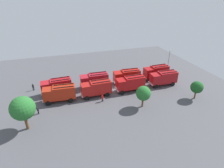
# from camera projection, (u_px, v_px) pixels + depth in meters

# --- Properties ---
(ground_plane) EXTENTS (63.68, 63.68, 0.00)m
(ground_plane) POSITION_uv_depth(u_px,v_px,m) (112.00, 89.00, 46.21)
(ground_plane) COLOR #4C4C51
(fire_truck_0) EXTENTS (7.25, 2.89, 3.88)m
(fire_truck_0) POSITION_uv_depth(u_px,v_px,m) (156.00, 72.00, 50.69)
(fire_truck_0) COLOR #9F1113
(fire_truck_0) RESTS_ON ground
(fire_truck_1) EXTENTS (7.35, 3.16, 3.88)m
(fire_truck_1) POSITION_uv_depth(u_px,v_px,m) (127.00, 76.00, 48.16)
(fire_truck_1) COLOR #AF1611
(fire_truck_1) RESTS_ON ground
(fire_truck_2) EXTENTS (7.31, 3.03, 3.88)m
(fire_truck_2) POSITION_uv_depth(u_px,v_px,m) (94.00, 80.00, 46.03)
(fire_truck_2) COLOR #A81823
(fire_truck_2) RESTS_ON ground
(fire_truck_3) EXTENTS (7.28, 2.94, 3.88)m
(fire_truck_3) POSITION_uv_depth(u_px,v_px,m) (57.00, 86.00, 43.16)
(fire_truck_3) COLOR #AA141B
(fire_truck_3) RESTS_ON ground
(fire_truck_4) EXTENTS (7.27, 2.94, 3.88)m
(fire_truck_4) POSITION_uv_depth(u_px,v_px,m) (164.00, 78.00, 47.13)
(fire_truck_4) COLOR #A11317
(fire_truck_4) RESTS_ON ground
(fire_truck_5) EXTENTS (7.21, 2.78, 3.88)m
(fire_truck_5) POSITION_uv_depth(u_px,v_px,m) (131.00, 83.00, 44.44)
(fire_truck_5) COLOR #A81011
(fire_truck_5) RESTS_ON ground
(fire_truck_6) EXTENTS (7.22, 2.81, 3.88)m
(fire_truck_6) POSITION_uv_depth(u_px,v_px,m) (96.00, 88.00, 42.21)
(fire_truck_6) COLOR #A71713
(fire_truck_6) RESTS_ON ground
(fire_truck_7) EXTENTS (7.35, 3.16, 3.88)m
(fire_truck_7) POSITION_uv_depth(u_px,v_px,m) (60.00, 93.00, 40.15)
(fire_truck_7) COLOR #A7230F
(fire_truck_7) RESTS_ON ground
(firefighter_0) EXTENTS (0.40, 0.48, 1.62)m
(firefighter_0) POSITION_uv_depth(u_px,v_px,m) (38.00, 110.00, 36.47)
(firefighter_0) COLOR black
(firefighter_0) RESTS_ON ground
(firefighter_1) EXTENTS (0.48, 0.39, 1.71)m
(firefighter_1) POSITION_uv_depth(u_px,v_px,m) (33.00, 87.00, 45.14)
(firefighter_1) COLOR black
(firefighter_1) RESTS_ON ground
(firefighter_2) EXTENTS (0.48, 0.41, 1.62)m
(firefighter_2) POSITION_uv_depth(u_px,v_px,m) (102.00, 98.00, 40.57)
(firefighter_2) COLOR black
(firefighter_2) RESTS_ON ground
(firefighter_3) EXTENTS (0.43, 0.48, 1.64)m
(firefighter_3) POSITION_uv_depth(u_px,v_px,m) (102.00, 87.00, 45.37)
(firefighter_3) COLOR black
(firefighter_3) RESTS_ON ground
(tree_0) EXTENTS (2.81, 2.81, 4.36)m
(tree_0) POSITION_uv_depth(u_px,v_px,m) (197.00, 87.00, 40.81)
(tree_0) COLOR brown
(tree_0) RESTS_ON ground
(tree_1) EXTENTS (3.15, 3.15, 4.88)m
(tree_1) POSITION_uv_depth(u_px,v_px,m) (143.00, 93.00, 37.69)
(tree_1) COLOR brown
(tree_1) RESTS_ON ground
(tree_2) EXTENTS (4.27, 4.27, 6.62)m
(tree_2) POSITION_uv_depth(u_px,v_px,m) (23.00, 108.00, 30.87)
(tree_2) COLOR brown
(tree_2) RESTS_ON ground
(traffic_cone_0) EXTENTS (0.47, 0.47, 0.67)m
(traffic_cone_0) POSITION_uv_depth(u_px,v_px,m) (151.00, 82.00, 48.89)
(traffic_cone_0) COLOR #F2600C
(traffic_cone_0) RESTS_ON ground
(traffic_cone_1) EXTENTS (0.48, 0.48, 0.68)m
(traffic_cone_1) POSITION_uv_depth(u_px,v_px,m) (153.00, 81.00, 49.55)
(traffic_cone_1) COLOR #F2600C
(traffic_cone_1) RESTS_ON ground
(lamppost) EXTENTS (0.36, 0.36, 6.92)m
(lamppost) POSITION_uv_depth(u_px,v_px,m) (169.00, 59.00, 54.48)
(lamppost) COLOR slate
(lamppost) RESTS_ON ground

